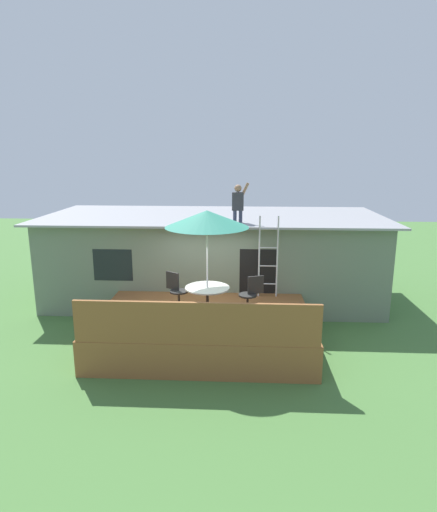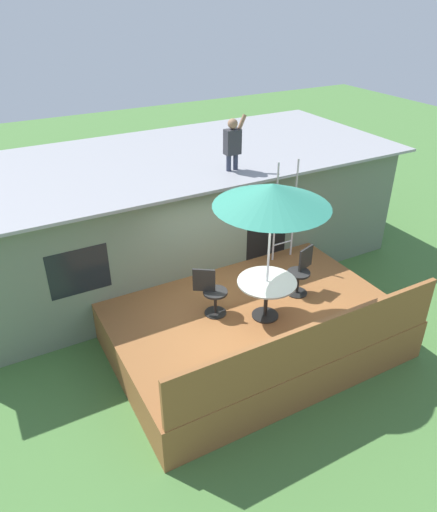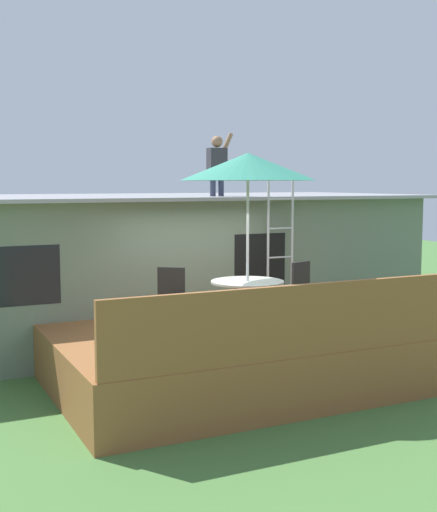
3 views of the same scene
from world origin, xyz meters
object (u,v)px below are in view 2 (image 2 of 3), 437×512
at_px(patio_table, 267,289).
at_px(step_ladder, 285,211).
at_px(patio_chair_left, 211,292).
at_px(person_figure, 233,141).
at_px(patio_chair_right, 301,272).
at_px(patio_umbrella, 272,195).

xyz_separation_m(patio_table, step_ladder, (1.50, 1.61, 0.51)).
distance_m(patio_table, patio_chair_left, 0.98).
height_order(patio_table, patio_chair_left, patio_chair_left).
bearing_deg(step_ladder, patio_table, -132.88).
bearing_deg(patio_chair_left, person_figure, 85.25).
bearing_deg(patio_chair_right, person_figure, -99.30).
height_order(patio_umbrella, patio_chair_left, patio_umbrella).
bearing_deg(step_ladder, patio_chair_right, -110.74).
bearing_deg(person_figure, patio_chair_left, -128.65).
distance_m(step_ladder, patio_chair_right, 1.50).
bearing_deg(patio_chair_left, patio_table, 0.00).
bearing_deg(patio_chair_right, patio_umbrella, 0.00).
relative_size(patio_umbrella, patio_chair_left, 2.76).
xyz_separation_m(step_ladder, patio_chair_left, (-2.31, -1.07, -0.64)).
height_order(step_ladder, patio_chair_right, step_ladder).
xyz_separation_m(patio_umbrella, step_ladder, (1.50, 1.61, -1.25)).
bearing_deg(patio_table, patio_chair_right, 18.57).
relative_size(patio_table, person_figure, 0.94).
distance_m(patio_umbrella, step_ladder, 2.53).
bearing_deg(patio_umbrella, patio_table, -75.96).
height_order(patio_table, person_figure, person_figure).
bearing_deg(patio_umbrella, patio_chair_right, 18.57).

